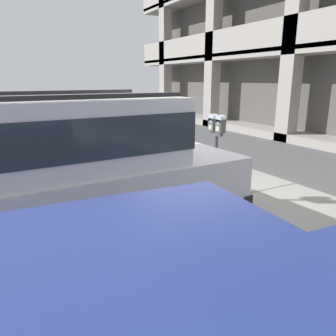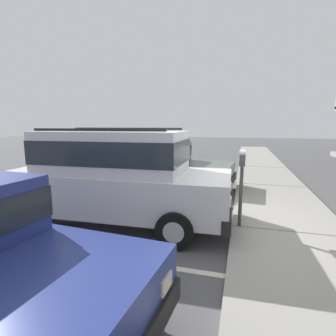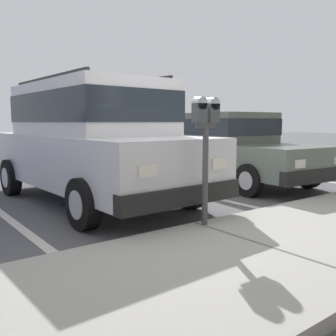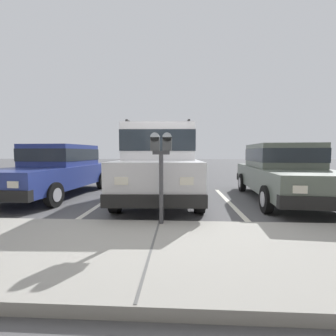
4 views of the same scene
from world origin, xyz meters
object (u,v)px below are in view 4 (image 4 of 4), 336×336
silver_suv (161,160)px  red_sedan (283,170)px  parking_meter_near (161,156)px  dark_hatchback (58,168)px

silver_suv → red_sedan: (-3.35, -0.02, -0.27)m
silver_suv → parking_meter_near: (-0.22, 2.56, 0.15)m
silver_suv → parking_meter_near: bearing=93.0°
red_sedan → dark_hatchback: size_ratio=1.00×
silver_suv → parking_meter_near: size_ratio=3.21×
red_sedan → parking_meter_near: size_ratio=3.06×
silver_suv → dark_hatchback: 3.21m
red_sedan → parking_meter_near: 4.08m
red_sedan → dark_hatchback: same height
silver_suv → red_sedan: 3.36m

